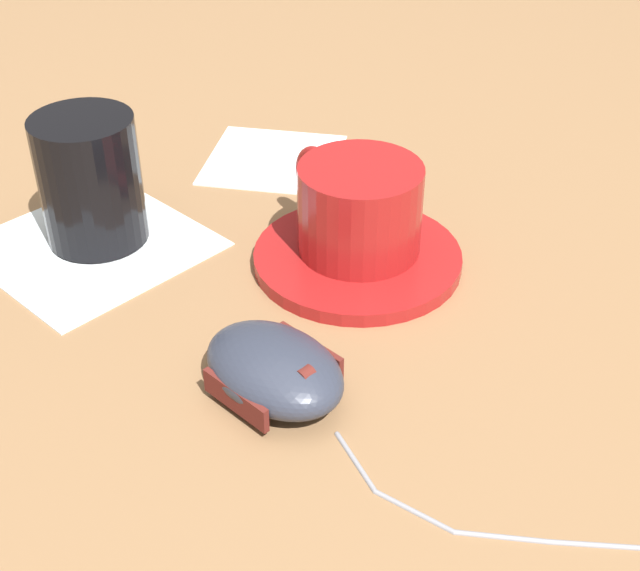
{
  "coord_description": "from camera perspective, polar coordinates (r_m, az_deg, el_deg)",
  "views": [
    {
      "loc": [
        0.27,
        0.47,
        0.37
      ],
      "look_at": [
        -0.0,
        0.08,
        0.03
      ],
      "focal_mm": 50.0,
      "sensor_mm": 36.0,
      "label": 1
    }
  ],
  "objects": [
    {
      "name": "mouse_cable",
      "position": [
        0.49,
        11.87,
        -14.14
      ],
      "size": [
        0.14,
        0.17,
        0.0
      ],
      "color": "gray",
      "rests_on": "ground"
    },
    {
      "name": "drinking_glass",
      "position": [
        0.68,
        -14.5,
        6.55
      ],
      "size": [
        0.08,
        0.08,
        0.1
      ],
      "primitive_type": "cylinder",
      "color": "black",
      "rests_on": "napkin_under_glass"
    },
    {
      "name": "computer_mouse",
      "position": [
        0.54,
        -2.94,
        -5.35
      ],
      "size": [
        0.08,
        0.11,
        0.04
      ],
      "color": "#2D3342",
      "rests_on": "ground"
    },
    {
      "name": "napkin_spare",
      "position": [
        0.8,
        -3.0,
        8.09
      ],
      "size": [
        0.16,
        0.16,
        0.0
      ],
      "primitive_type": "cube",
      "rotation": [
        0.0,
        0.0,
        0.78
      ],
      "color": "white",
      "rests_on": "ground"
    },
    {
      "name": "ground_plane",
      "position": [
        0.65,
        -4.31,
        1.05
      ],
      "size": [
        3.0,
        3.0,
        0.0
      ],
      "primitive_type": "plane",
      "color": "olive"
    },
    {
      "name": "napkin_under_glass",
      "position": [
        0.7,
        -14.4,
        2.53
      ],
      "size": [
        0.18,
        0.18,
        0.0
      ],
      "primitive_type": "cube",
      "rotation": [
        0.0,
        0.0,
        0.2
      ],
      "color": "white",
      "rests_on": "ground"
    },
    {
      "name": "coffee_cup",
      "position": [
        0.64,
        2.44,
        5.01
      ],
      "size": [
        0.09,
        0.12,
        0.07
      ],
      "color": "maroon",
      "rests_on": "saucer"
    },
    {
      "name": "saucer",
      "position": [
        0.66,
        2.41,
        1.76
      ],
      "size": [
        0.15,
        0.15,
        0.01
      ],
      "primitive_type": "cylinder",
      "color": "maroon",
      "rests_on": "ground"
    }
  ]
}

